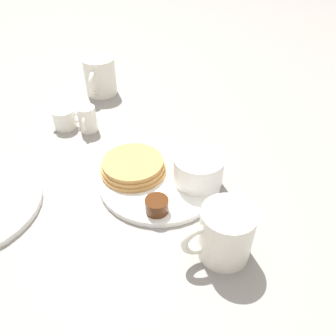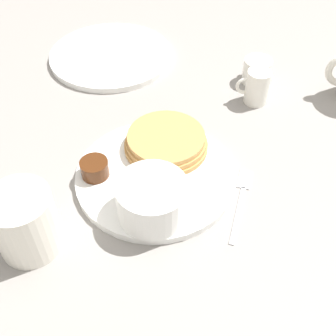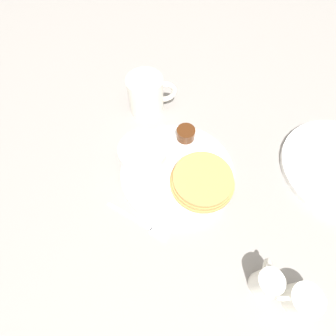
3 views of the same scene
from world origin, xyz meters
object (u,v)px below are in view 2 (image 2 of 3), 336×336
coffee_mug (25,221)px  creamer_pitcher_near (257,87)px  creamer_pitcher_far (257,71)px  plate (155,176)px  bowl (156,199)px  fork (242,197)px

coffee_mug → creamer_pitcher_near: size_ratio=1.68×
creamer_pitcher_far → plate: bearing=-125.1°
plate → creamer_pitcher_near: 0.27m
coffee_mug → creamer_pitcher_far: (0.34, 0.38, -0.02)m
plate → creamer_pitcher_far: creamer_pitcher_far is taller
bowl → creamer_pitcher_near: size_ratio=1.47×
bowl → fork: bearing=17.8°
creamer_pitcher_near → coffee_mug: bearing=-136.4°
creamer_pitcher_far → fork: 0.30m
coffee_mug → creamer_pitcher_near: coffee_mug is taller
plate → coffee_mug: (-0.16, -0.12, 0.04)m
plate → fork: plate is taller
bowl → creamer_pitcher_near: bearing=58.2°
bowl → fork: bowl is taller
plate → bowl: size_ratio=2.49×
plate → creamer_pitcher_near: (0.17, 0.20, 0.03)m
coffee_mug → creamer_pitcher_far: coffee_mug is taller
plate → bowl: (0.00, -0.08, 0.04)m
bowl → coffee_mug: 0.17m
coffee_mug → fork: bearing=16.3°
fork → coffee_mug: bearing=-163.7°
creamer_pitcher_near → fork: size_ratio=0.49×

